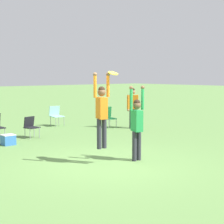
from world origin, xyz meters
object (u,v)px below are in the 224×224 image
(person_spectator_near, at_px, (133,104))
(cooler_box, at_px, (8,140))
(camping_chair_1, at_px, (31,125))
(person_jumping, at_px, (102,109))
(camping_chair_4, at_px, (108,116))
(camping_chair_3, at_px, (56,114))
(frisbee, at_px, (113,73))
(person_defending, at_px, (137,122))

(person_spectator_near, xyz_separation_m, cooler_box, (-5.72, -0.07, -0.87))
(camping_chair_1, bearing_deg, person_jumping, 70.75)
(camping_chair_4, xyz_separation_m, person_spectator_near, (0.61, -0.93, 0.54))
(person_jumping, bearing_deg, camping_chair_3, -4.23)
(frisbee, relative_size, cooler_box, 0.66)
(camping_chair_3, distance_m, cooler_box, 4.63)
(frisbee, bearing_deg, camping_chair_1, 86.19)
(cooler_box, bearing_deg, camping_chair_3, 37.85)
(person_defending, distance_m, cooler_box, 4.69)
(camping_chair_3, height_order, person_spectator_near, person_spectator_near)
(camping_chair_3, bearing_deg, person_spectator_near, 132.10)
(person_jumping, bearing_deg, camping_chair_4, -22.30)
(camping_chair_1, bearing_deg, person_spectator_near, 158.81)
(person_spectator_near, bearing_deg, person_jumping, -93.86)
(camping_chair_3, distance_m, person_spectator_near, 3.49)
(camping_chair_1, distance_m, person_spectator_near, 4.55)
(camping_chair_4, bearing_deg, person_spectator_near, 141.31)
(person_defending, bearing_deg, person_jumping, -90.00)
(camping_chair_3, distance_m, camping_chair_4, 2.34)
(person_defending, xyz_separation_m, cooler_box, (-1.60, 4.32, -0.88))
(person_defending, height_order, frisbee, frisbee)
(person_spectator_near, bearing_deg, frisbee, -91.45)
(person_defending, xyz_separation_m, camping_chair_1, (-0.34, 5.10, -0.60))
(camping_chair_4, bearing_deg, camping_chair_3, -33.00)
(frisbee, height_order, camping_chair_4, frisbee)
(frisbee, xyz_separation_m, camping_chair_3, (2.71, 6.95, -1.80))
(person_defending, relative_size, camping_chair_1, 2.62)
(person_defending, xyz_separation_m, camping_chair_3, (2.05, 7.16, -0.53))
(camping_chair_3, bearing_deg, frisbee, 73.96)
(frisbee, relative_size, camping_chair_4, 0.30)
(person_spectator_near, bearing_deg, person_defending, -85.84)
(camping_chair_4, bearing_deg, person_defending, 74.91)
(person_jumping, height_order, camping_chair_1, person_jumping)
(cooler_box, bearing_deg, camping_chair_4, 11.09)
(person_jumping, xyz_separation_m, cooler_box, (-0.66, 3.99, -1.24))
(person_jumping, height_order, person_spectator_near, person_jumping)
(person_defending, xyz_separation_m, frisbee, (-0.66, 0.20, 1.28))
(person_jumping, xyz_separation_m, camping_chair_4, (4.45, 5.00, -0.92))
(person_jumping, height_order, camping_chair_4, person_jumping)
(person_defending, relative_size, person_spectator_near, 1.16)
(camping_chair_1, xyz_separation_m, cooler_box, (-1.26, -0.78, -0.28))
(person_jumping, bearing_deg, camping_chair_1, 12.24)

